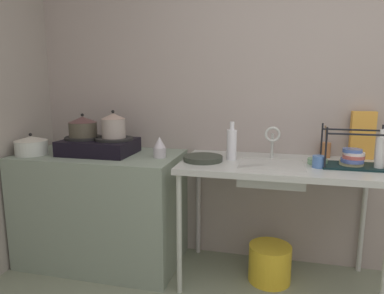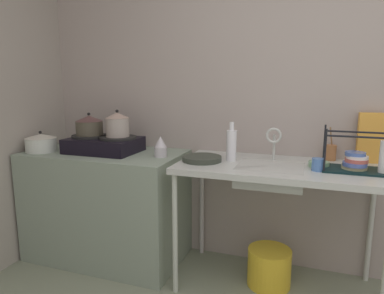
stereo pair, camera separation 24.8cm
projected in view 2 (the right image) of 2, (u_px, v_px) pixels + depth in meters
The scene contains 19 objects.
wall_back at pixel (339, 89), 2.45m from camera, with size 5.50×0.10×2.76m, color #A2958E.
counter_concrete at pixel (107, 205), 2.82m from camera, with size 1.24×0.67×0.88m, color gray.
counter_sink at pixel (278, 175), 2.31m from camera, with size 1.34×0.67×0.88m.
stove at pixel (104, 144), 2.73m from camera, with size 0.54×0.39×0.13m.
pot_on_left_burner at pixel (89, 125), 2.74m from camera, with size 0.22×0.22×0.18m.
pot_on_right_burner at pixel (117, 125), 2.66m from camera, with size 0.18×0.18×0.21m.
pot_beside_stove at pixel (41, 143), 2.75m from camera, with size 0.24×0.24×0.17m.
percolator at pixel (161, 147), 2.54m from camera, with size 0.09×0.09×0.15m.
sink_basin at pixel (270, 175), 2.29m from camera, with size 0.43×0.35×0.12m, color #B9BDB7.
faucet at pixel (274, 138), 2.41m from camera, with size 0.11×0.07×0.24m.
frying_pan at pixel (202, 159), 2.41m from camera, with size 0.28×0.28×0.04m, color #31372E.
dish_rack at pixel (356, 163), 2.14m from camera, with size 0.39×0.24×0.27m.
cup_by_rack at pixel (318, 165), 2.14m from camera, with size 0.08×0.08×0.08m, color #4A75B8.
small_bowl_on_drainboard at pixel (319, 164), 2.24m from camera, with size 0.13×0.13×0.04m, color #71A078.
bottle_by_sink at pixel (231, 144), 2.42m from camera, with size 0.07×0.07×0.27m.
bottle_by_rack at pixel (384, 157), 2.04m from camera, with size 0.06×0.06×0.26m.
cereal_box at pixel (370, 138), 2.34m from camera, with size 0.16×0.06×0.34m, color gold.
utensil_jar at pixel (331, 152), 2.44m from camera, with size 0.07×0.09×0.24m.
bucket_on_floor at pixel (269, 267), 2.44m from camera, with size 0.30×0.30×0.27m, color yellow.
Camera 2 is at (-0.16, -0.87, 1.42)m, focal length 32.22 mm.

